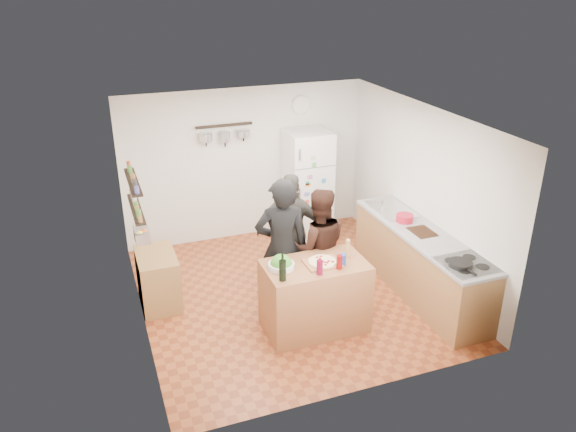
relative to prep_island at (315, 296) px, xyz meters
name	(u,v)px	position (x,y,z in m)	size (l,w,h in m)	color
room_shell	(281,201)	(0.00, 1.24, 0.79)	(4.20, 4.20, 4.20)	brown
prep_island	(315,296)	(0.00, 0.00, 0.00)	(1.25, 0.72, 0.91)	brown
pizza_board	(322,263)	(0.08, -0.02, 0.47)	(0.42, 0.34, 0.02)	#925735
pizza	(322,262)	(0.08, -0.02, 0.48)	(0.34, 0.34, 0.02)	beige
salad_bowl	(281,266)	(-0.42, 0.05, 0.49)	(0.31, 0.31, 0.06)	silver
wine_bottle	(283,270)	(-0.50, -0.22, 0.58)	(0.08, 0.08, 0.25)	black
wine_glass_near	(320,267)	(-0.05, -0.24, 0.54)	(0.07, 0.07, 0.18)	#5A0722
wine_glass_far	(339,262)	(0.22, -0.20, 0.54)	(0.07, 0.07, 0.17)	#630808
pepper_mill	(348,249)	(0.45, 0.05, 0.55)	(0.06, 0.06, 0.19)	#A27844
salt_canister	(343,259)	(0.30, -0.12, 0.52)	(0.08, 0.08, 0.13)	navy
person_left	(282,248)	(-0.25, 0.51, 0.48)	(0.68, 0.45, 1.86)	black
person_center	(318,248)	(0.27, 0.54, 0.37)	(0.80, 0.62, 1.65)	black
person_back	(292,232)	(0.11, 1.09, 0.38)	(0.98, 0.41, 1.68)	#312F2B
counter_run	(420,263)	(1.70, 0.30, -0.01)	(0.63, 2.63, 0.90)	#9E7042
stove_top	(467,265)	(1.70, -0.65, 0.46)	(0.60, 0.62, 0.02)	white
skillet	(461,264)	(1.60, -0.66, 0.49)	(0.29, 0.29, 0.05)	black
sink	(391,209)	(1.70, 1.15, 0.46)	(0.50, 0.80, 0.03)	silver
cutting_board	(422,232)	(1.70, 0.32, 0.46)	(0.30, 0.40, 0.02)	#965836
red_bowl	(405,218)	(1.65, 0.70, 0.52)	(0.24, 0.24, 0.10)	#AF142A
fridge	(307,184)	(0.95, 2.60, 0.45)	(0.70, 0.68, 1.80)	white
wall_clock	(301,105)	(0.95, 2.93, 1.69)	(0.30, 0.30, 0.03)	silver
spice_shelf_lower	(136,209)	(-1.93, 1.05, 1.04)	(0.12, 1.00, 0.03)	black
spice_shelf_upper	(133,182)	(-1.93, 1.05, 1.40)	(0.12, 1.00, 0.03)	black
produce_basket	(142,234)	(-1.90, 1.05, 0.69)	(0.18, 0.35, 0.14)	silver
side_table	(158,279)	(-1.74, 1.26, -0.09)	(0.50, 0.80, 0.73)	olive
pot_rack	(224,125)	(-0.35, 2.85, 1.49)	(0.90, 0.04, 0.04)	black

